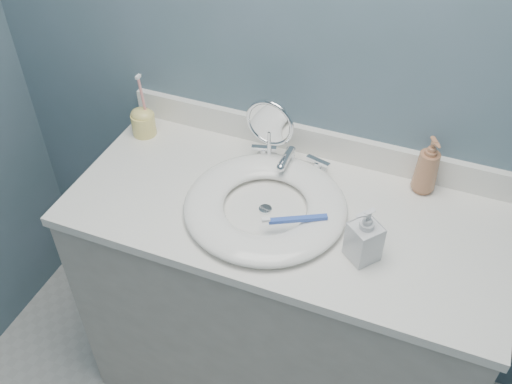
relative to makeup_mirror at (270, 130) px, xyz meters
The scene contains 12 objects.
back_wall 0.25m from the makeup_mirror, 43.34° to the left, with size 2.20×0.02×2.40m, color #48636D.
vanity_cabinet 0.61m from the makeup_mirror, 55.85° to the right, with size 1.20×0.55×0.85m, color #B5AFA5.
countertop 0.24m from the makeup_mirror, 55.85° to the right, with size 1.22×0.57×0.03m, color white.
backsplash 0.17m from the makeup_mirror, 39.96° to the left, with size 1.22×0.02×0.09m, color white.
basin 0.23m from the makeup_mirror, 72.13° to the right, with size 0.45×0.45×0.04m, color white, non-canonical shape.
drain 0.24m from the makeup_mirror, 72.13° to the right, with size 0.04×0.04×0.01m, color silver.
faucet 0.11m from the makeup_mirror, ahead, with size 0.25×0.13×0.07m.
makeup_mirror is the anchor object (origin of this frame).
soap_bottle_amber 0.45m from the makeup_mirror, ahead, with size 0.07×0.07×0.18m, color #A56C4A.
soap_bottle_clear 0.44m from the makeup_mirror, 36.91° to the right, with size 0.07×0.07×0.16m, color silver.
toothbrush_holder 0.43m from the makeup_mirror, behind, with size 0.08×0.08×0.22m.
toothbrush_lying 0.30m from the makeup_mirror, 55.81° to the right, with size 0.16×0.09×0.02m.
Camera 1 is at (0.34, -0.12, 1.97)m, focal length 40.00 mm.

